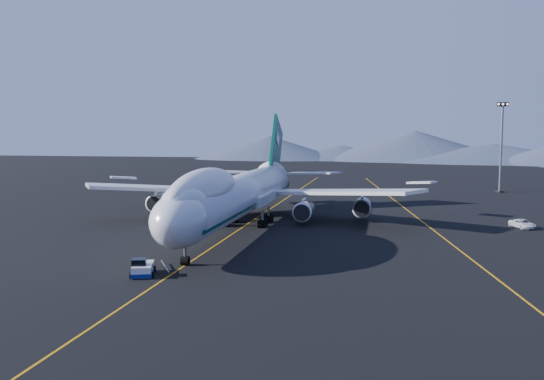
% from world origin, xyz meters
% --- Properties ---
extents(ground, '(500.00, 500.00, 0.00)m').
position_xyz_m(ground, '(0.00, 0.00, 0.00)').
color(ground, black).
rests_on(ground, ground).
extents(taxiway_line_main, '(0.25, 220.00, 0.01)m').
position_xyz_m(taxiway_line_main, '(0.00, 0.00, 0.01)').
color(taxiway_line_main, '#C7830B').
rests_on(taxiway_line_main, ground).
extents(taxiway_line_side, '(28.08, 198.09, 0.01)m').
position_xyz_m(taxiway_line_side, '(30.00, 10.00, 0.01)').
color(taxiway_line_side, '#C7830B').
rests_on(taxiway_line_side, ground).
extents(boeing_747, '(59.62, 72.43, 19.37)m').
position_xyz_m(boeing_747, '(0.00, 0.03, 5.81)').
color(boeing_747, silver).
rests_on(boeing_747, ground).
extents(pushback_tug, '(3.50, 4.88, 1.93)m').
position_xyz_m(pushback_tug, '(-3.00, -31.97, 0.61)').
color(pushback_tug, silver).
rests_on(pushback_tug, ground).
extents(service_van, '(4.08, 5.62, 1.42)m').
position_xyz_m(service_van, '(45.10, 10.02, 0.71)').
color(service_van, silver).
rests_on(service_van, ground).
extents(floodlight_mast, '(2.84, 2.13, 23.01)m').
position_xyz_m(floodlight_mast, '(51.64, 69.72, 11.66)').
color(floodlight_mast, black).
rests_on(floodlight_mast, ground).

